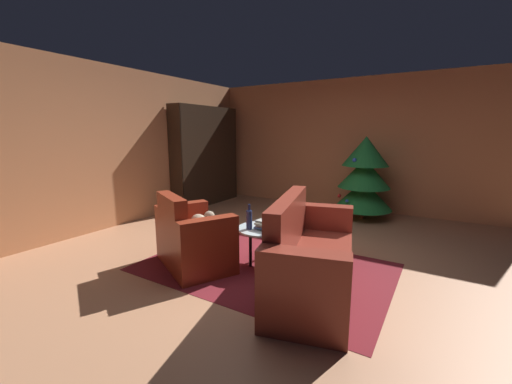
# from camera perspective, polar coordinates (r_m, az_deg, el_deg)

# --- Properties ---
(ground_plane) EXTENTS (8.00, 8.00, 0.00)m
(ground_plane) POSITION_cam_1_polar(r_m,az_deg,el_deg) (3.94, 2.66, -12.64)
(ground_plane) COLOR #AF7855
(wall_back) EXTENTS (6.10, 0.06, 2.63)m
(wall_back) POSITION_cam_1_polar(r_m,az_deg,el_deg) (6.77, 16.69, 8.16)
(wall_back) COLOR #CA7F50
(wall_back) RESTS_ON ground
(wall_left) EXTENTS (0.06, 6.79, 2.63)m
(wall_left) POSITION_cam_1_polar(r_m,az_deg,el_deg) (5.72, -25.04, 7.22)
(wall_left) COLOR #CA7F50
(wall_left) RESTS_ON ground
(area_rug) EXTENTS (2.79, 1.88, 0.01)m
(area_rug) POSITION_cam_1_polar(r_m,az_deg,el_deg) (3.83, 1.55, -13.33)
(area_rug) COLOR maroon
(area_rug) RESTS_ON ground
(bookshelf_unit) EXTENTS (0.34, 1.82, 2.10)m
(bookshelf_unit) POSITION_cam_1_polar(r_m,az_deg,el_deg) (7.08, -8.37, 6.38)
(bookshelf_unit) COLOR black
(bookshelf_unit) RESTS_ON ground
(armchair_red) EXTENTS (1.20, 1.05, 0.87)m
(armchair_red) POSITION_cam_1_polar(r_m,az_deg,el_deg) (3.83, -11.37, -8.46)
(armchair_red) COLOR maroon
(armchair_red) RESTS_ON ground
(couch_red) EXTENTS (1.12, 1.90, 0.94)m
(couch_red) POSITION_cam_1_polar(r_m,az_deg,el_deg) (3.28, 9.69, -11.77)
(couch_red) COLOR maroon
(couch_red) RESTS_ON ground
(coffee_table) EXTENTS (0.62, 0.62, 0.45)m
(coffee_table) POSITION_cam_1_polar(r_m,az_deg,el_deg) (3.78, 1.32, -7.20)
(coffee_table) COLOR black
(coffee_table) RESTS_ON ground
(book_stack_on_table) EXTENTS (0.23, 0.17, 0.10)m
(book_stack_on_table) POSITION_cam_1_polar(r_m,az_deg,el_deg) (3.68, 1.60, -6.00)
(book_stack_on_table) COLOR #3A7A49
(book_stack_on_table) RESTS_ON coffee_table
(bottle_on_table) EXTENTS (0.07, 0.07, 0.30)m
(bottle_on_table) POSITION_cam_1_polar(r_m,az_deg,el_deg) (3.69, -1.24, -4.93)
(bottle_on_table) COLOR navy
(bottle_on_table) RESTS_ON coffee_table
(decorated_tree) EXTENTS (1.03, 1.03, 1.49)m
(decorated_tree) POSITION_cam_1_polar(r_m,az_deg,el_deg) (6.07, 18.92, 2.66)
(decorated_tree) COLOR brown
(decorated_tree) RESTS_ON ground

